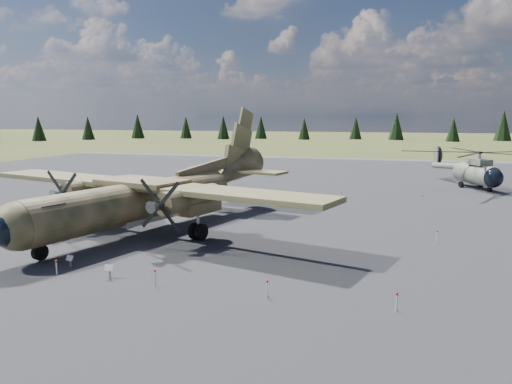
# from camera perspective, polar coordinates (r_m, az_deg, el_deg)

# --- Properties ---
(ground) EXTENTS (500.00, 500.00, 0.00)m
(ground) POSITION_cam_1_polar(r_m,az_deg,el_deg) (39.33, -4.83, -4.10)
(ground) COLOR brown
(ground) RESTS_ON ground
(apron) EXTENTS (120.00, 120.00, 0.04)m
(apron) POSITION_cam_1_polar(r_m,az_deg,el_deg) (48.59, -0.56, -1.62)
(apron) COLOR #58595D
(apron) RESTS_ON ground
(transport_plane) EXTENTS (30.45, 27.23, 10.12)m
(transport_plane) POSITION_cam_1_polar(r_m,az_deg,el_deg) (38.67, -11.70, -0.08)
(transport_plane) COLOR #3D4123
(transport_plane) RESTS_ON ground
(helicopter_near) EXTENTS (23.46, 23.46, 4.54)m
(helicopter_near) POSITION_cam_1_polar(r_m,az_deg,el_deg) (65.65, 23.94, 3.14)
(helicopter_near) COLOR gray
(helicopter_near) RESTS_ON ground
(info_placard_left) EXTENTS (0.49, 0.29, 0.73)m
(info_placard_left) POSITION_cam_1_polar(r_m,az_deg,el_deg) (30.94, -20.51, -7.22)
(info_placard_left) COLOR gray
(info_placard_left) RESTS_ON ground
(info_placard_right) EXTENTS (0.50, 0.25, 0.77)m
(info_placard_right) POSITION_cam_1_polar(r_m,az_deg,el_deg) (28.26, -16.43, -8.46)
(info_placard_right) COLOR gray
(info_placard_right) RESTS_ON ground
(barrier_fence) EXTENTS (33.12, 29.62, 0.85)m
(barrier_fence) POSITION_cam_1_polar(r_m,az_deg,el_deg) (39.32, -5.51, -3.36)
(barrier_fence) COLOR silver
(barrier_fence) RESTS_ON ground
(treeline) EXTENTS (333.53, 331.34, 10.99)m
(treeline) POSITION_cam_1_polar(r_m,az_deg,el_deg) (41.37, -7.03, 3.15)
(treeline) COLOR black
(treeline) RESTS_ON ground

